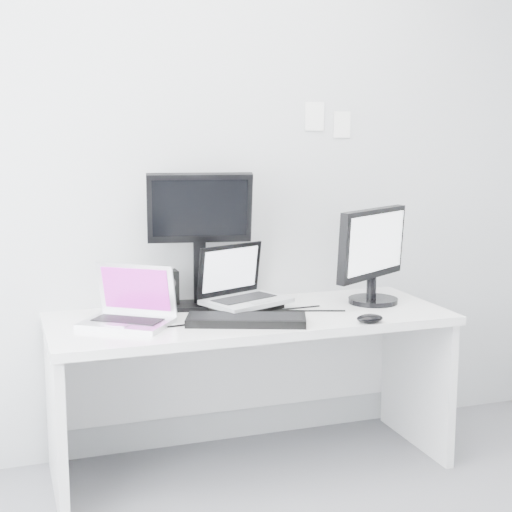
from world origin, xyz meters
name	(u,v)px	position (x,y,z in m)	size (l,w,h in m)	color
back_wall	(227,173)	(0.00, 1.60, 1.35)	(3.60, 3.60, 0.00)	#B5B8BA
desk	(250,392)	(0.00, 1.25, 0.36)	(1.80, 0.70, 0.73)	white
macbook	(125,295)	(-0.56, 1.22, 0.86)	(0.36, 0.27, 0.27)	silver
speaker	(168,289)	(-0.32, 1.50, 0.82)	(0.09, 0.09, 0.18)	black
dell_laptop	(246,277)	(0.01, 1.34, 0.88)	(0.37, 0.29, 0.31)	#A5A8AC
rear_monitor	(200,239)	(-0.18, 1.45, 1.06)	(0.48, 0.17, 0.65)	black
samsung_monitor	(374,254)	(0.63, 1.28, 0.97)	(0.52, 0.24, 0.47)	black
keyboard	(246,320)	(-0.07, 1.10, 0.75)	(0.51, 0.18, 0.03)	black
mouse	(370,318)	(0.44, 0.94, 0.75)	(0.12, 0.08, 0.04)	black
wall_note_0	(315,116)	(0.45, 1.59, 1.62)	(0.10, 0.00, 0.14)	white
wall_note_1	(342,125)	(0.60, 1.59, 1.58)	(0.09, 0.00, 0.13)	white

